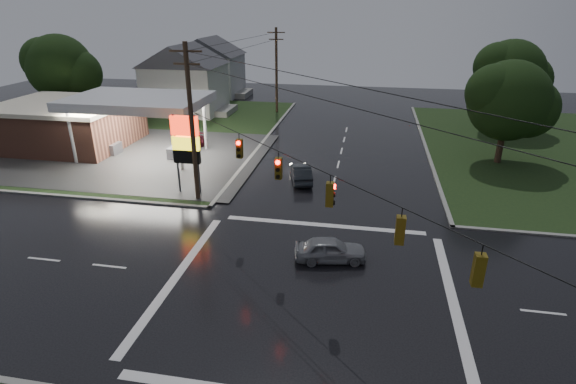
% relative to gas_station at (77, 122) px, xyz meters
% --- Properties ---
extents(ground, '(120.00, 120.00, 0.00)m').
position_rel_gas_station_xyz_m(ground, '(25.68, -19.70, -2.55)').
color(ground, black).
rests_on(ground, ground).
extents(grass_nw, '(36.00, 36.00, 0.08)m').
position_rel_gas_station_xyz_m(grass_nw, '(-0.32, 6.30, -2.51)').
color(grass_nw, black).
rests_on(grass_nw, ground).
extents(gas_station, '(26.20, 18.00, 5.60)m').
position_rel_gas_station_xyz_m(gas_station, '(0.00, 0.00, 0.00)').
color(gas_station, '#2D2D2D').
rests_on(gas_station, ground).
extents(pylon_sign, '(2.00, 0.35, 6.00)m').
position_rel_gas_station_xyz_m(pylon_sign, '(15.18, -9.20, 1.46)').
color(pylon_sign, '#59595E').
rests_on(pylon_sign, ground).
extents(utility_pole_nw, '(2.20, 0.32, 11.00)m').
position_rel_gas_station_xyz_m(utility_pole_nw, '(16.18, -10.20, 3.17)').
color(utility_pole_nw, '#382619').
rests_on(utility_pole_nw, ground).
extents(utility_pole_n, '(2.20, 0.32, 10.50)m').
position_rel_gas_station_xyz_m(utility_pole_n, '(16.18, 18.30, 2.92)').
color(utility_pole_n, '#382619').
rests_on(utility_pole_n, ground).
extents(traffic_signals, '(26.87, 26.87, 1.47)m').
position_rel_gas_station_xyz_m(traffic_signals, '(25.69, -19.72, 3.93)').
color(traffic_signals, black).
rests_on(traffic_signals, ground).
extents(house_near, '(11.05, 8.48, 8.60)m').
position_rel_gas_station_xyz_m(house_near, '(4.73, 16.30, 1.86)').
color(house_near, silver).
rests_on(house_near, ground).
extents(house_far, '(11.05, 8.48, 8.60)m').
position_rel_gas_station_xyz_m(house_far, '(3.73, 28.30, 1.86)').
color(house_far, silver).
rests_on(house_far, ground).
extents(tree_nw_behind, '(8.93, 7.60, 10.00)m').
position_rel_gas_station_xyz_m(tree_nw_behind, '(-8.17, 10.29, 3.63)').
color(tree_nw_behind, black).
rests_on(tree_nw_behind, ground).
extents(tree_ne_near, '(7.99, 6.80, 8.98)m').
position_rel_gas_station_xyz_m(tree_ne_near, '(39.82, 2.29, 3.01)').
color(tree_ne_near, black).
rests_on(tree_ne_near, ground).
extents(tree_ne_far, '(8.46, 7.20, 9.80)m').
position_rel_gas_station_xyz_m(tree_ne_far, '(42.83, 14.29, 3.63)').
color(tree_ne_far, black).
rests_on(tree_ne_far, ground).
extents(car_north, '(2.49, 4.43, 1.38)m').
position_rel_gas_station_xyz_m(car_north, '(23.02, -5.26, -1.86)').
color(car_north, black).
rests_on(car_north, ground).
extents(car_crossing, '(4.19, 2.30, 1.35)m').
position_rel_gas_station_xyz_m(car_crossing, '(26.48, -16.89, -1.87)').
color(car_crossing, gray).
rests_on(car_crossing, ground).
extents(car_pump, '(1.89, 4.46, 1.28)m').
position_rel_gas_station_xyz_m(car_pump, '(11.27, 0.79, -1.91)').
color(car_pump, '#56131D').
rests_on(car_pump, ground).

